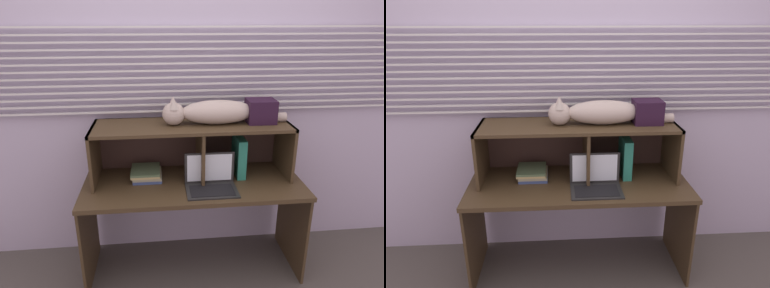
{
  "view_description": "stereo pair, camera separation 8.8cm",
  "coord_description": "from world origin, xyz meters",
  "views": [
    {
      "loc": [
        -0.23,
        -1.9,
        1.78
      ],
      "look_at": [
        0.0,
        0.3,
        0.95
      ],
      "focal_mm": 32.14,
      "sensor_mm": 36.0,
      "label": 1
    },
    {
      "loc": [
        -0.14,
        -1.91,
        1.78
      ],
      "look_at": [
        0.0,
        0.3,
        0.95
      ],
      "focal_mm": 32.14,
      "sensor_mm": 36.0,
      "label": 2
    }
  ],
  "objects": [
    {
      "name": "ground_plane",
      "position": [
        0.0,
        0.0,
        0.0
      ],
      "size": [
        4.4,
        4.4,
        0.0
      ],
      "primitive_type": "plane",
      "color": "#4C4742"
    },
    {
      "name": "back_panel_with_blinds",
      "position": [
        0.0,
        0.55,
        1.25
      ],
      "size": [
        4.4,
        0.08,
        2.5
      ],
      "color": "#B5AAC6",
      "rests_on": "ground"
    },
    {
      "name": "desk",
      "position": [
        0.0,
        0.21,
        0.58
      ],
      "size": [
        1.5,
        0.61,
        0.71
      ],
      "color": "#3F2F1D",
      "rests_on": "ground"
    },
    {
      "name": "hutch_shelf_unit",
      "position": [
        0.01,
        0.34,
        0.98
      ],
      "size": [
        1.35,
        0.39,
        0.39
      ],
      "color": "#3F2F1D",
      "rests_on": "desk"
    },
    {
      "name": "cat",
      "position": [
        0.13,
        0.3,
        1.17
      ],
      "size": [
        0.85,
        0.18,
        0.19
      ],
      "color": "#B6A499",
      "rests_on": "hutch_shelf_unit"
    },
    {
      "name": "laptop",
      "position": [
        0.1,
        0.1,
        0.75
      ],
      "size": [
        0.33,
        0.23,
        0.23
      ],
      "color": "black",
      "rests_on": "desk"
    },
    {
      "name": "binder_upright",
      "position": [
        0.33,
        0.3,
        0.85
      ],
      "size": [
        0.06,
        0.22,
        0.28
      ],
      "primitive_type": "cube",
      "color": "#257B65",
      "rests_on": "desk"
    },
    {
      "name": "book_stack",
      "position": [
        -0.32,
        0.3,
        0.74
      ],
      "size": [
        0.21,
        0.23,
        0.07
      ],
      "color": "#374B82",
      "rests_on": "desk"
    },
    {
      "name": "storage_box",
      "position": [
        0.47,
        0.3,
        1.17
      ],
      "size": [
        0.19,
        0.16,
        0.16
      ],
      "primitive_type": "cube",
      "color": "black",
      "rests_on": "hutch_shelf_unit"
    }
  ]
}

